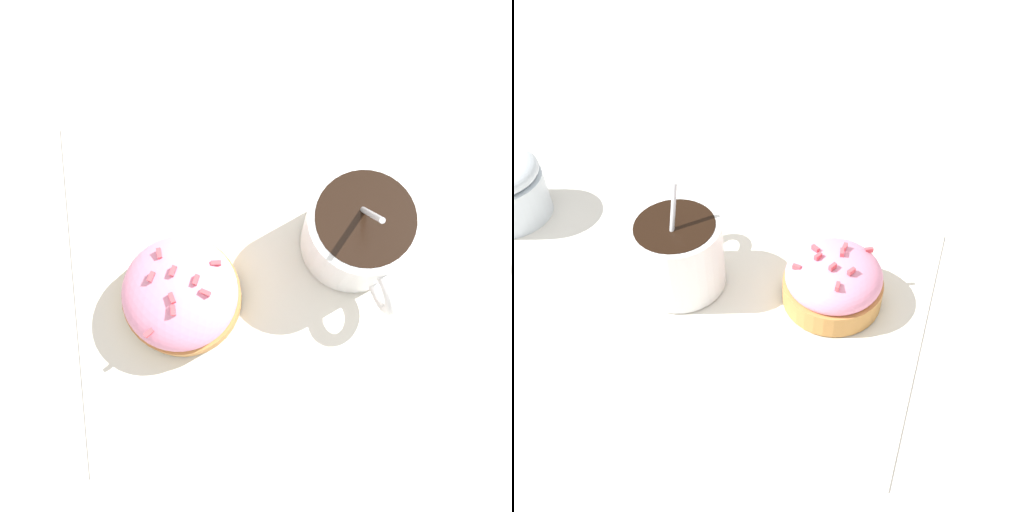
{
  "view_description": "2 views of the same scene",
  "coord_description": "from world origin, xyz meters",
  "views": [
    {
      "loc": [
        0.03,
        0.09,
        0.45
      ],
      "look_at": [
        0.01,
        -0.0,
        0.04
      ],
      "focal_mm": 42.0,
      "sensor_mm": 36.0,
      "label": 1
    },
    {
      "loc": [
        0.1,
        -0.34,
        0.4
      ],
      "look_at": [
        0.01,
        0.02,
        0.04
      ],
      "focal_mm": 42.0,
      "sensor_mm": 36.0,
      "label": 2
    }
  ],
  "objects": [
    {
      "name": "coffee_cup",
      "position": [
        -0.07,
        0.0,
        0.04
      ],
      "size": [
        0.08,
        0.1,
        0.1
      ],
      "color": "white",
      "rests_on": "paper_napkin"
    },
    {
      "name": "frosted_pastry",
      "position": [
        0.07,
        0.01,
        0.03
      ],
      "size": [
        0.09,
        0.09,
        0.05
      ],
      "color": "#C18442",
      "rests_on": "paper_napkin"
    },
    {
      "name": "paper_napkin",
      "position": [
        0.0,
        0.0,
        0.0
      ],
      "size": [
        0.32,
        0.3,
        0.0
      ],
      "color": "white",
      "rests_on": "ground_plane"
    },
    {
      "name": "ground_plane",
      "position": [
        0.0,
        0.0,
        0.0
      ],
      "size": [
        3.0,
        3.0,
        0.0
      ],
      "primitive_type": "plane",
      "color": "silver"
    }
  ]
}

